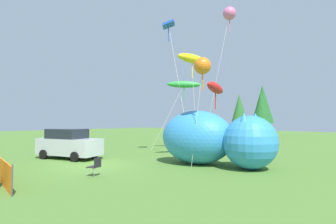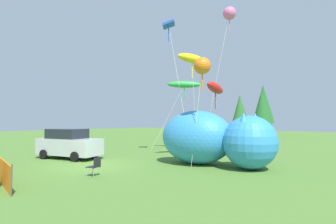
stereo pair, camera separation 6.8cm
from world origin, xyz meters
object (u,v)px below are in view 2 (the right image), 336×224
kite_red_lizard (215,88)px  kite_blue_box (169,27)px  folding_chair (95,165)px  inflatable_cat (212,140)px  kite_green_fish (184,85)px  kite_pink_octopus (229,14)px  kite_orange_flower (202,66)px  parked_car (69,144)px  kite_yellow_hero (192,59)px

kite_red_lizard → kite_blue_box: bearing=173.4°
folding_chair → inflatable_cat: inflatable_cat is taller
kite_green_fish → kite_pink_octopus: bearing=-22.4°
kite_blue_box → kite_orange_flower: bearing=-30.8°
parked_car → kite_yellow_hero: kite_yellow_hero is taller
kite_green_fish → kite_red_lizard: bearing=-36.5°
parked_car → kite_red_lizard: 10.43m
inflatable_cat → kite_orange_flower: (0.29, -1.37, 4.01)m
parked_car → kite_pink_octopus: bearing=23.4°
folding_chair → kite_yellow_hero: bearing=-108.7°
inflatable_cat → kite_yellow_hero: size_ratio=0.98×
folding_chair → kite_red_lizard: kite_red_lizard is taller
kite_green_fish → kite_red_lizard: kite_green_fish is taller
kite_yellow_hero → kite_blue_box: bearing=170.1°
kite_orange_flower → kite_red_lizard: bearing=105.9°
inflatable_cat → kite_red_lizard: bearing=103.6°
kite_green_fish → kite_orange_flower: 9.34m
parked_car → folding_chair: (6.25, -2.01, -0.48)m
kite_pink_octopus → kite_blue_box: 4.47m
kite_blue_box → kite_yellow_hero: 3.76m
kite_pink_octopus → kite_green_fish: kite_pink_octopus is taller
parked_car → kite_red_lizard: size_ratio=0.94×
parked_car → folding_chair: bearing=-34.8°
kite_pink_octopus → parked_car: bearing=-139.7°
inflatable_cat → parked_car: bearing=-162.1°
kite_yellow_hero → kite_green_fish: kite_yellow_hero is taller
parked_car → kite_orange_flower: bearing=-0.3°
kite_pink_octopus → kite_yellow_hero: (-1.80, -1.84, -3.13)m
folding_chair → kite_yellow_hero: kite_yellow_hero is taller
kite_orange_flower → kite_green_fish: bearing=133.9°
kite_green_fish → kite_red_lizard: size_ratio=1.23×
kite_pink_octopus → kite_blue_box: (-4.23, -1.42, -0.29)m
folding_chair → kite_yellow_hero: size_ratio=0.12×
folding_chair → parked_car: bearing=-34.4°
kite_orange_flower → kite_yellow_hero: bearing=134.9°
parked_car → inflatable_cat: inflatable_cat is taller
folding_chair → kite_blue_box: size_ratio=0.09×
folding_chair → kite_green_fish: (-3.70, 11.44, 5.27)m
inflatable_cat → kite_pink_octopus: 8.90m
kite_green_fish → kite_blue_box: bearing=-68.0°
kite_green_fish → kite_orange_flower: size_ratio=1.04×
kite_blue_box → kite_yellow_hero: size_ratio=1.41×
kite_yellow_hero → kite_orange_flower: (2.51, -2.52, -1.22)m
inflatable_cat → kite_pink_octopus: size_ratio=0.67×
inflatable_cat → kite_green_fish: (-6.18, 5.37, 4.32)m
parked_car → kite_green_fish: (2.56, 9.43, 4.78)m
kite_green_fish → folding_chair: bearing=-72.1°
kite_blue_box → kite_orange_flower: (4.94, -2.94, -4.07)m
inflatable_cat → kite_green_fish: kite_green_fish is taller
folding_chair → kite_pink_octopus: kite_pink_octopus is taller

